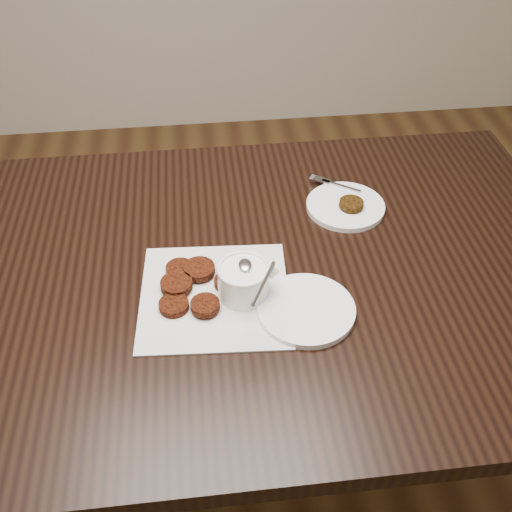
% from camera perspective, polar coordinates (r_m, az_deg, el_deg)
% --- Properties ---
extents(floor, '(4.00, 4.00, 0.00)m').
position_cam_1_polar(floor, '(1.77, -3.52, -20.79)').
color(floor, brown).
rests_on(floor, ground).
extents(table, '(1.46, 0.94, 0.75)m').
position_cam_1_polar(table, '(1.49, -1.33, -11.83)').
color(table, black).
rests_on(table, floor).
extents(napkin, '(0.30, 0.30, 0.00)m').
position_cam_1_polar(napkin, '(1.15, -3.98, -3.78)').
color(napkin, silver).
rests_on(napkin, table).
extents(sauce_ramekin, '(0.15, 0.15, 0.14)m').
position_cam_1_polar(sauce_ramekin, '(1.10, -1.24, -1.12)').
color(sauce_ramekin, white).
rests_on(sauce_ramekin, napkin).
extents(patty_cluster, '(0.27, 0.27, 0.02)m').
position_cam_1_polar(patty_cluster, '(1.16, -5.99, -2.63)').
color(patty_cluster, '#62220C').
rests_on(patty_cluster, napkin).
extents(plate_with_patty, '(0.25, 0.25, 0.03)m').
position_cam_1_polar(plate_with_patty, '(1.36, 8.59, 4.96)').
color(plate_with_patty, white).
rests_on(plate_with_patty, table).
extents(plate_empty, '(0.22, 0.22, 0.01)m').
position_cam_1_polar(plate_empty, '(1.12, 4.82, -5.14)').
color(plate_empty, white).
rests_on(plate_empty, table).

